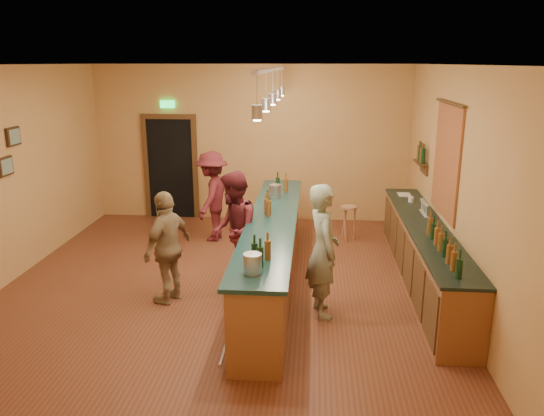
# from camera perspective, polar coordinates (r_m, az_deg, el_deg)

# --- Properties ---
(floor) EXTENTS (7.00, 7.00, 0.00)m
(floor) POSITION_cam_1_polar(r_m,az_deg,el_deg) (8.14, -5.13, -8.05)
(floor) COLOR brown
(floor) RESTS_ON ground
(ceiling) EXTENTS (6.50, 7.00, 0.02)m
(ceiling) POSITION_cam_1_polar(r_m,az_deg,el_deg) (7.47, -5.74, 15.10)
(ceiling) COLOR silver
(ceiling) RESTS_ON wall_back
(wall_back) EXTENTS (6.50, 0.02, 3.20)m
(wall_back) POSITION_cam_1_polar(r_m,az_deg,el_deg) (11.05, -2.32, 6.92)
(wall_back) COLOR #C38749
(wall_back) RESTS_ON floor
(wall_front) EXTENTS (6.50, 0.02, 3.20)m
(wall_front) POSITION_cam_1_polar(r_m,az_deg,el_deg) (4.38, -13.25, -6.90)
(wall_front) COLOR #C38749
(wall_front) RESTS_ON floor
(wall_left) EXTENTS (0.02, 7.00, 3.20)m
(wall_left) POSITION_cam_1_polar(r_m,az_deg,el_deg) (8.80, -26.79, 3.06)
(wall_left) COLOR #C38749
(wall_left) RESTS_ON floor
(wall_right) EXTENTS (0.02, 7.00, 3.20)m
(wall_right) POSITION_cam_1_polar(r_m,az_deg,el_deg) (7.78, 18.92, 2.46)
(wall_right) COLOR #C38749
(wall_right) RESTS_ON floor
(doorway) EXTENTS (1.15, 0.09, 2.48)m
(doorway) POSITION_cam_1_polar(r_m,az_deg,el_deg) (11.43, -10.83, 4.53)
(doorway) COLOR black
(doorway) RESTS_ON wall_back
(tapestry) EXTENTS (0.03, 1.40, 1.60)m
(tapestry) POSITION_cam_1_polar(r_m,az_deg,el_deg) (8.11, 18.26, 4.82)
(tapestry) COLOR maroon
(tapestry) RESTS_ON wall_right
(bottle_shelf) EXTENTS (0.17, 0.55, 0.54)m
(bottle_shelf) POSITION_cam_1_polar(r_m,az_deg,el_deg) (9.57, 15.78, 5.42)
(bottle_shelf) COLOR #442C14
(bottle_shelf) RESTS_ON wall_right
(back_counter) EXTENTS (0.60, 4.55, 1.27)m
(back_counter) POSITION_cam_1_polar(r_m,az_deg,el_deg) (8.19, 16.03, -4.81)
(back_counter) COLOR brown
(back_counter) RESTS_ON floor
(tasting_bar) EXTENTS (0.73, 5.10, 1.38)m
(tasting_bar) POSITION_cam_1_polar(r_m,az_deg,el_deg) (7.83, 0.04, -4.19)
(tasting_bar) COLOR brown
(tasting_bar) RESTS_ON floor
(pendant_track) EXTENTS (0.11, 4.60, 0.50)m
(pendant_track) POSITION_cam_1_polar(r_m,az_deg,el_deg) (7.38, 0.06, 13.48)
(pendant_track) COLOR silver
(pendant_track) RESTS_ON ceiling
(bartender) EXTENTS (0.56, 0.72, 1.77)m
(bartender) POSITION_cam_1_polar(r_m,az_deg,el_deg) (6.89, 5.51, -4.59)
(bartender) COLOR gray
(bartender) RESTS_ON floor
(customer_a) EXTENTS (0.77, 0.93, 1.75)m
(customer_a) POSITION_cam_1_polar(r_m,az_deg,el_deg) (7.67, -4.13, -2.54)
(customer_a) COLOR #59191E
(customer_a) RESTS_ON floor
(customer_b) EXTENTS (0.71, 1.00, 1.58)m
(customer_b) POSITION_cam_1_polar(r_m,az_deg,el_deg) (7.40, -11.14, -4.16)
(customer_b) COLOR #997A51
(customer_b) RESTS_ON floor
(customer_c) EXTENTS (0.75, 1.15, 1.67)m
(customer_c) POSITION_cam_1_polar(r_m,az_deg,el_deg) (9.87, -6.46, 1.26)
(customer_c) COLOR #59191E
(customer_c) RESTS_ON floor
(bar_stool) EXTENTS (0.32, 0.32, 0.65)m
(bar_stool) POSITION_cam_1_polar(r_m,az_deg,el_deg) (9.96, 8.21, -0.62)
(bar_stool) COLOR #8C5E3F
(bar_stool) RESTS_ON floor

